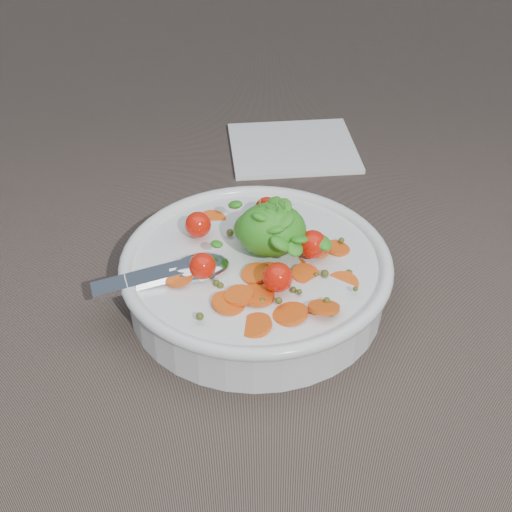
{
  "coord_description": "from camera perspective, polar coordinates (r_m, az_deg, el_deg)",
  "views": [
    {
      "loc": [
        0.03,
        -0.51,
        0.42
      ],
      "look_at": [
        0.02,
        -0.03,
        0.05
      ],
      "focal_mm": 50.0,
      "sensor_mm": 36.0,
      "label": 1
    }
  ],
  "objects": [
    {
      "name": "bowl",
      "position": [
        0.62,
        0.01,
        -1.53
      ],
      "size": [
        0.25,
        0.24,
        0.1
      ],
      "color": "white",
      "rests_on": "ground"
    },
    {
      "name": "napkin",
      "position": [
        0.87,
        2.97,
        8.65
      ],
      "size": [
        0.16,
        0.15,
        0.01
      ],
      "primitive_type": "cube",
      "rotation": [
        0.0,
        0.0,
        0.12
      ],
      "color": "white",
      "rests_on": "ground"
    },
    {
      "name": "ground",
      "position": [
        0.66,
        -1.9,
        -1.89
      ],
      "size": [
        6.0,
        6.0,
        0.0
      ],
      "primitive_type": "plane",
      "color": "brown",
      "rests_on": "ground"
    }
  ]
}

